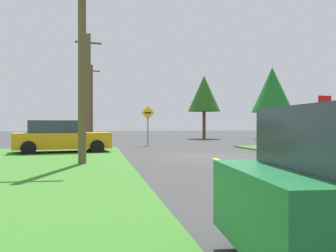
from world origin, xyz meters
The scene contains 10 objects.
ground_plane centered at (0.00, 0.00, 0.00)m, with size 120.00×120.00×0.00m, color #393939.
lane_stripe_center centered at (0.00, -8.00, 0.01)m, with size 0.20×14.00×0.01m, color yellow.
stop_sign centered at (4.99, -1.26, 1.87)m, with size 0.69×0.14×2.69m.
parked_car_near_building centered at (-6.53, 2.85, 0.81)m, with size 4.72×2.49×1.62m.
utility_pole_near centered at (-5.30, -2.58, 3.83)m, with size 1.80×0.28×7.40m.
utility_pole_mid centered at (-5.38, 9.87, 3.92)m, with size 1.80×0.41×7.64m.
utility_pole_far centered at (-5.40, 22.32, 3.86)m, with size 1.76×0.64×7.53m.
direction_sign centered at (-1.46, 8.51, 1.65)m, with size 0.90×0.14×2.65m.
oak_tree_left centered at (12.08, 17.20, 4.80)m, with size 4.01×4.01×7.02m.
pine_tree_center centered at (5.50, 18.47, 4.42)m, with size 3.19×3.19×6.20m.
Camera 1 is at (-4.78, -15.27, 1.45)m, focal length 38.24 mm.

